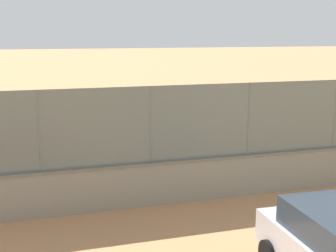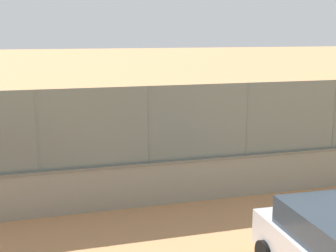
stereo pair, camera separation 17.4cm
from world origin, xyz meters
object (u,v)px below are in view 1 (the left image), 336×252
object	(u,v)px
player_near_wall_returning	(221,108)
sports_ball	(259,136)
player_crossing_court	(230,135)
courtside_bench	(86,179)
player_foreground_swinging	(29,140)

from	to	relation	value
player_near_wall_returning	sports_ball	bearing A→B (deg)	77.51
player_crossing_court	courtside_bench	xyz separation A→B (m)	(6.17, 2.62, -0.42)
player_near_wall_returning	courtside_bench	bearing A→B (deg)	46.44
sports_ball	courtside_bench	bearing A→B (deg)	15.99
player_crossing_court	sports_ball	world-z (taller)	player_crossing_court
player_crossing_court	courtside_bench	distance (m)	6.72
player_near_wall_returning	courtside_bench	distance (m)	12.73
sports_ball	courtside_bench	xyz separation A→B (m)	(7.18, 2.06, -0.41)
player_near_wall_returning	player_foreground_swinging	xyz separation A→B (m)	(10.40, 5.06, 0.03)
player_crossing_court	courtside_bench	size ratio (longest dim) A/B	0.94
player_crossing_court	sports_ball	xyz separation A→B (m)	(-1.01, 0.56, -0.01)
player_crossing_court	player_foreground_swinging	bearing A→B (deg)	-11.11
player_near_wall_returning	player_foreground_swinging	world-z (taller)	player_foreground_swinging
player_foreground_swinging	courtside_bench	bearing A→B (deg)	111.43
player_near_wall_returning	sports_ball	xyz separation A→B (m)	(1.59, 7.16, 0.02)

